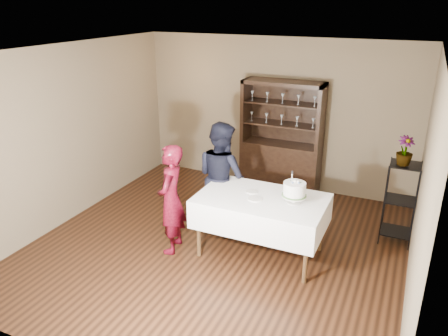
{
  "coord_description": "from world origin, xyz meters",
  "views": [
    {
      "loc": [
        2.31,
        -4.88,
        3.3
      ],
      "look_at": [
        0.06,
        0.1,
        1.17
      ],
      "focal_mm": 35.0,
      "sensor_mm": 36.0,
      "label": 1
    }
  ],
  "objects_px": {
    "china_hutch": "(281,156)",
    "woman": "(171,199)",
    "man": "(222,176)",
    "cake": "(294,190)",
    "potted_plant": "(405,151)",
    "cake_table": "(261,211)",
    "plant_etagere": "(400,200)"
  },
  "relations": [
    {
      "from": "china_hutch",
      "to": "woman",
      "type": "height_order",
      "value": "china_hutch"
    },
    {
      "from": "man",
      "to": "cake",
      "type": "relative_size",
      "value": 3.78
    },
    {
      "from": "potted_plant",
      "to": "man",
      "type": "bearing_deg",
      "value": -166.12
    },
    {
      "from": "woman",
      "to": "man",
      "type": "distance_m",
      "value": 0.94
    },
    {
      "from": "man",
      "to": "potted_plant",
      "type": "distance_m",
      "value": 2.56
    },
    {
      "from": "china_hutch",
      "to": "man",
      "type": "xyz_separation_m",
      "value": [
        -0.39,
        -1.7,
        0.17
      ]
    },
    {
      "from": "china_hutch",
      "to": "potted_plant",
      "type": "xyz_separation_m",
      "value": [
        2.04,
        -1.1,
        0.72
      ]
    },
    {
      "from": "cake_table",
      "to": "potted_plant",
      "type": "xyz_separation_m",
      "value": [
        1.63,
        1.08,
        0.74
      ]
    },
    {
      "from": "china_hutch",
      "to": "cake_table",
      "type": "distance_m",
      "value": 2.21
    },
    {
      "from": "man",
      "to": "china_hutch",
      "type": "bearing_deg",
      "value": -76.66
    },
    {
      "from": "woman",
      "to": "cake",
      "type": "height_order",
      "value": "woman"
    },
    {
      "from": "china_hutch",
      "to": "man",
      "type": "relative_size",
      "value": 1.2
    },
    {
      "from": "plant_etagere",
      "to": "woman",
      "type": "height_order",
      "value": "woman"
    },
    {
      "from": "cake_table",
      "to": "cake",
      "type": "bearing_deg",
      "value": 2.52
    },
    {
      "from": "cake_table",
      "to": "cake",
      "type": "xyz_separation_m",
      "value": [
        0.43,
        0.02,
        0.38
      ]
    },
    {
      "from": "potted_plant",
      "to": "cake_table",
      "type": "bearing_deg",
      "value": -146.57
    },
    {
      "from": "plant_etagere",
      "to": "man",
      "type": "distance_m",
      "value": 2.56
    },
    {
      "from": "plant_etagere",
      "to": "man",
      "type": "relative_size",
      "value": 0.72
    },
    {
      "from": "man",
      "to": "plant_etagere",
      "type": "bearing_deg",
      "value": -139.05
    },
    {
      "from": "cake",
      "to": "potted_plant",
      "type": "xyz_separation_m",
      "value": [
        1.2,
        1.06,
        0.37
      ]
    },
    {
      "from": "cake_table",
      "to": "man",
      "type": "bearing_deg",
      "value": 149.28
    },
    {
      "from": "woman",
      "to": "potted_plant",
      "type": "height_order",
      "value": "potted_plant"
    },
    {
      "from": "plant_etagere",
      "to": "china_hutch",
      "type": "bearing_deg",
      "value": 153.17
    },
    {
      "from": "woman",
      "to": "plant_etagere",
      "type": "bearing_deg",
      "value": 105.04
    },
    {
      "from": "china_hutch",
      "to": "plant_etagere",
      "type": "relative_size",
      "value": 1.67
    },
    {
      "from": "china_hutch",
      "to": "cake",
      "type": "xyz_separation_m",
      "value": [
        0.84,
        -2.16,
        0.36
      ]
    },
    {
      "from": "china_hutch",
      "to": "cake_table",
      "type": "relative_size",
      "value": 1.18
    },
    {
      "from": "plant_etagere",
      "to": "potted_plant",
      "type": "distance_m",
      "value": 0.74
    },
    {
      "from": "woman",
      "to": "potted_plant",
      "type": "xyz_separation_m",
      "value": [
        2.78,
        1.47,
        0.62
      ]
    },
    {
      "from": "cake",
      "to": "woman",
      "type": "bearing_deg",
      "value": -165.15
    },
    {
      "from": "man",
      "to": "cake",
      "type": "height_order",
      "value": "man"
    },
    {
      "from": "plant_etagere",
      "to": "man",
      "type": "bearing_deg",
      "value": -165.29
    }
  ]
}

